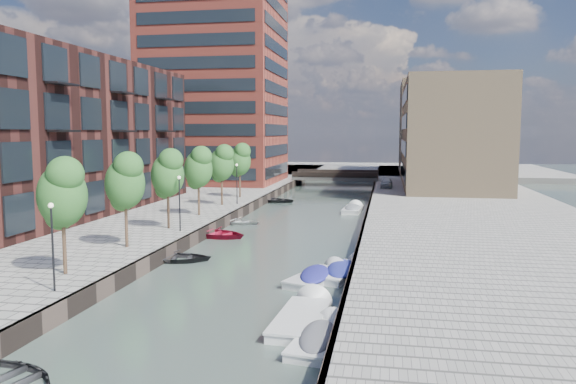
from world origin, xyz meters
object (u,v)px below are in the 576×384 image
(tree_1, at_px, (62,191))
(motorboat_2, at_px, (304,317))
(sloop_0, at_px, (9,382))
(tree_6, at_px, (240,159))
(motorboat_3, at_px, (345,271))
(bridge, at_px, (336,177))
(tree_3, at_px, (168,172))
(motorboat_1, at_px, (321,337))
(sloop_3, at_px, (238,224))
(motorboat_4, at_px, (353,209))
(tree_5, at_px, (221,162))
(car, at_px, (387,183))
(tree_4, at_px, (198,167))
(tree_2, at_px, (125,180))
(motorboat_0, at_px, (319,276))
(sloop_1, at_px, (178,261))
(sloop_4, at_px, (276,202))
(sloop_2, at_px, (217,237))

(tree_1, relative_size, motorboat_2, 1.05)
(sloop_0, bearing_deg, motorboat_2, -31.25)
(tree_6, bearing_deg, motorboat_3, -63.94)
(bridge, height_order, tree_1, tree_1)
(sloop_0, xyz_separation_m, motorboat_2, (8.83, 7.96, 0.11))
(tree_3, bearing_deg, motorboat_1, -53.16)
(sloop_0, relative_size, sloop_3, 0.97)
(motorboat_1, xyz_separation_m, motorboat_4, (-1.02, 37.43, 0.03))
(tree_1, height_order, motorboat_3, tree_1)
(tree_5, height_order, motorboat_2, tree_5)
(motorboat_3, xyz_separation_m, car, (2.22, 42.70, 1.43))
(tree_4, xyz_separation_m, tree_6, (0.00, 14.00, 0.00))
(tree_2, xyz_separation_m, motorboat_3, (14.07, -0.76, -5.10))
(tree_5, height_order, sloop_3, tree_5)
(sloop_3, relative_size, motorboat_4, 0.79)
(tree_3, xyz_separation_m, tree_5, (0.00, 14.00, 0.00))
(motorboat_0, relative_size, motorboat_4, 1.00)
(sloop_1, relative_size, motorboat_3, 0.80)
(sloop_1, distance_m, motorboat_2, 13.87)
(motorboat_4, bearing_deg, sloop_3, -134.21)
(bridge, distance_m, motorboat_1, 65.80)
(sloop_4, bearing_deg, sloop_2, -170.71)
(bridge, relative_size, tree_3, 2.18)
(tree_1, relative_size, motorboat_1, 1.28)
(sloop_3, height_order, motorboat_4, motorboat_4)
(tree_2, distance_m, tree_3, 7.00)
(sloop_3, distance_m, motorboat_4, 14.04)
(motorboat_2, height_order, car, car)
(sloop_3, bearing_deg, tree_2, -179.35)
(motorboat_0, bearing_deg, tree_1, -159.31)
(tree_2, relative_size, motorboat_3, 1.08)
(bridge, height_order, car, bridge)
(tree_3, relative_size, tree_6, 1.00)
(sloop_0, height_order, motorboat_4, motorboat_4)
(motorboat_1, height_order, motorboat_4, motorboat_4)
(sloop_2, xyz_separation_m, car, (13.18, 32.68, 1.64))
(sloop_1, bearing_deg, motorboat_1, -147.22)
(tree_2, xyz_separation_m, car, (16.29, 41.94, -3.67))
(tree_1, relative_size, car, 1.59)
(car, bearing_deg, sloop_1, -105.44)
(tree_4, height_order, car, tree_4)
(tree_2, relative_size, motorboat_4, 1.14)
(bridge, relative_size, tree_4, 2.18)
(sloop_0, xyz_separation_m, sloop_4, (-0.72, 48.94, 0.00))
(sloop_4, relative_size, car, 1.25)
(tree_4, relative_size, sloop_3, 1.44)
(tree_2, height_order, tree_5, same)
(bridge, height_order, sloop_0, bridge)
(bridge, xyz_separation_m, tree_1, (-8.50, -61.00, 3.92))
(tree_2, distance_m, sloop_1, 6.20)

